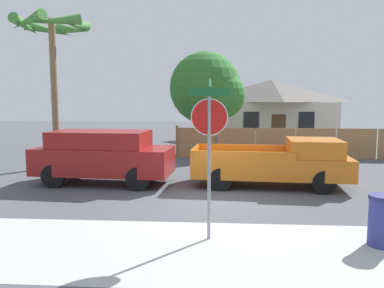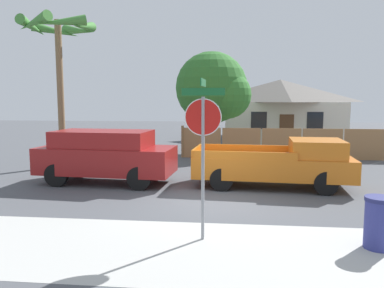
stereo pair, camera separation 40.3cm
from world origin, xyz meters
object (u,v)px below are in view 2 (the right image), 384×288
orange_pickup (279,163)px  stop_sign (203,132)px  oak_tree (215,90)px  palm_tree (58,39)px  house (280,109)px  red_suv (106,155)px  trash_bin (379,223)px

orange_pickup → stop_sign: (-2.18, -4.99, 1.45)m
oak_tree → palm_tree: (-6.46, -4.55, 2.02)m
house → stop_sign: bearing=-101.4°
oak_tree → red_suv: oak_tree is taller
oak_tree → red_suv: bearing=-114.6°
house → oak_tree: bearing=-119.5°
orange_pickup → house: bearing=87.0°
palm_tree → orange_pickup: 10.56m
red_suv → orange_pickup: size_ratio=0.91×
red_suv → palm_tree: bearing=138.8°
stop_sign → house: bearing=81.1°
house → stop_sign: size_ratio=2.53×
stop_sign → oak_tree: bearing=93.9°
house → palm_tree: size_ratio=1.33×
oak_tree → orange_pickup: (2.50, -7.61, -2.66)m
palm_tree → red_suv: bearing=-45.4°
stop_sign → trash_bin: size_ratio=3.22×
palm_tree → red_suv: palm_tree is taller
stop_sign → trash_bin: (3.47, -0.13, -1.74)m
trash_bin → palm_tree: bearing=141.4°
orange_pickup → stop_sign: bearing=-109.4°
orange_pickup → palm_tree: bearing=165.4°
red_suv → stop_sign: bearing=-48.7°
orange_pickup → trash_bin: 5.30m
oak_tree → trash_bin: oak_tree is taller
oak_tree → orange_pickup: 8.43m
palm_tree → oak_tree: bearing=35.2°
trash_bin → stop_sign: bearing=177.8°
red_suv → stop_sign: 6.41m
house → palm_tree: 16.79m
red_suv → stop_sign: size_ratio=1.45×
house → palm_tree: bearing=-131.4°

